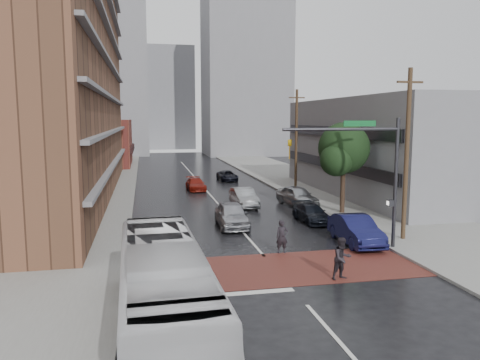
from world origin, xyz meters
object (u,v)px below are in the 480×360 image
car_travel_a (232,215)px  suv_travel (227,176)px  transit_bus (164,292)px  car_parked_mid (311,213)px  car_travel_b (244,197)px  car_parked_near (356,230)px  car_parked_far (297,196)px  car_travel_c (196,184)px  pedestrian_b (342,259)px  pedestrian_a (282,237)px

car_travel_a → suv_travel: car_travel_a is taller
transit_bus → car_parked_mid: bearing=53.5°
car_travel_a → car_parked_mid: (5.75, 0.40, -0.21)m
car_travel_b → suv_travel: bearing=83.0°
suv_travel → car_parked_mid: bearing=-87.7°
car_travel_b → car_parked_near: 13.05m
car_parked_mid → car_parked_near: bearing=-87.7°
car_parked_near → car_parked_far: bearing=90.0°
car_travel_b → car_parked_near: (3.92, -12.45, 0.05)m
car_travel_c → car_parked_mid: bearing=-70.9°
pedestrian_b → car_parked_far: bearing=63.5°
car_travel_b → pedestrian_b: bearing=-89.5°
car_parked_far → car_parked_near: bearing=-103.0°
car_travel_a → suv_travel: (3.80, 23.07, -0.24)m
suv_travel → transit_bus: bearing=-105.7°
car_travel_c → suv_travel: car_travel_c is taller
car_travel_a → car_parked_far: car_travel_a is taller
pedestrian_a → car_travel_a: 6.77m
pedestrian_a → pedestrian_b: 4.73m
pedestrian_a → car_travel_b: size_ratio=0.39×
transit_bus → pedestrian_a: 10.91m
car_travel_c → car_parked_near: 23.14m
car_parked_mid → car_travel_b: bearing=116.0°
car_parked_near → car_parked_mid: bearing=96.9°
car_parked_far → car_travel_a: bearing=-147.0°
transit_bus → car_travel_c: bearing=80.1°
pedestrian_b → car_parked_far: size_ratio=0.40×
car_travel_c → car_parked_mid: (6.34, -16.11, 0.00)m
pedestrian_a → car_travel_a: pedestrian_a is taller
car_travel_b → car_travel_c: size_ratio=1.10×
transit_bus → pedestrian_a: (6.59, 8.67, -0.69)m
car_travel_c → car_parked_near: size_ratio=0.85×
pedestrian_a → car_parked_mid: size_ratio=0.42×
pedestrian_b → car_parked_near: pedestrian_b is taller
pedestrian_a → car_travel_b: (0.78, 13.45, -0.13)m
car_parked_mid → car_parked_far: (0.97, 6.00, 0.21)m
pedestrian_a → pedestrian_b: pedestrian_b is taller
transit_bus → pedestrian_b: bearing=25.6°
transit_bus → car_parked_far: (11.80, 21.67, -0.76)m
car_travel_c → car_parked_far: (7.32, -10.11, 0.21)m
transit_bus → car_parked_mid: size_ratio=2.69×
car_parked_near → pedestrian_a: bearing=-165.6°
pedestrian_b → car_travel_c: 27.84m
pedestrian_a → pedestrian_b: bearing=-71.6°
car_travel_b → car_parked_far: bearing=-7.4°
pedestrian_b → car_travel_c: size_ratio=0.46×
car_travel_c → pedestrian_b: bearing=-85.1°
suv_travel → pedestrian_b: bearing=-94.1°
pedestrian_b → car_travel_b: (-0.66, 17.95, -0.20)m
car_parked_mid → pedestrian_a: bearing=-123.3°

